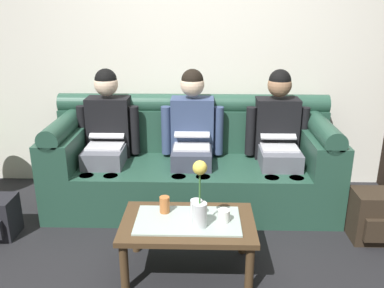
% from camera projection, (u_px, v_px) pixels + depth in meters
% --- Properties ---
extents(ground_plane, '(14.00, 14.00, 0.00)m').
position_uv_depth(ground_plane, '(187.00, 281.00, 2.74)').
color(ground_plane, black).
extents(back_wall_patterned, '(6.00, 0.12, 2.90)m').
position_uv_depth(back_wall_patterned, '(194.00, 37.00, 3.87)').
color(back_wall_patterned, silver).
rests_on(back_wall_patterned, ground_plane).
extents(couch, '(2.50, 0.88, 0.96)m').
position_uv_depth(couch, '(192.00, 165.00, 3.72)').
color(couch, '#234738').
rests_on(couch, ground_plane).
extents(person_left, '(0.56, 0.67, 1.22)m').
position_uv_depth(person_left, '(107.00, 134.00, 3.64)').
color(person_left, '#595B66').
rests_on(person_left, ground_plane).
extents(person_middle, '(0.56, 0.67, 1.22)m').
position_uv_depth(person_middle, '(192.00, 134.00, 3.62)').
color(person_middle, '#383D4C').
rests_on(person_middle, ground_plane).
extents(person_right, '(0.56, 0.67, 1.22)m').
position_uv_depth(person_right, '(278.00, 135.00, 3.60)').
color(person_right, '#595B66').
rests_on(person_right, ground_plane).
extents(coffee_table, '(0.89, 0.55, 0.40)m').
position_uv_depth(coffee_table, '(188.00, 228.00, 2.74)').
color(coffee_table, '#47331E').
rests_on(coffee_table, ground_plane).
extents(flower_vase, '(0.09, 0.09, 0.45)m').
position_uv_depth(flower_vase, '(200.00, 200.00, 2.58)').
color(flower_vase, silver).
rests_on(flower_vase, coffee_table).
extents(cup_near_left, '(0.08, 0.08, 0.12)m').
position_uv_depth(cup_near_left, '(196.00, 208.00, 2.75)').
color(cup_near_left, silver).
rests_on(cup_near_left, coffee_table).
extents(cup_near_right, '(0.08, 0.08, 0.08)m').
position_uv_depth(cup_near_right, '(224.00, 216.00, 2.69)').
color(cup_near_right, white).
rests_on(cup_near_right, coffee_table).
extents(cup_far_center, '(0.07, 0.07, 0.11)m').
position_uv_depth(cup_far_center, '(165.00, 205.00, 2.80)').
color(cup_far_center, '#B26633').
rests_on(cup_far_center, coffee_table).
extents(backpack_right, '(0.32, 0.31, 0.40)m').
position_uv_depth(backpack_right, '(373.00, 217.00, 3.16)').
color(backpack_right, '#2D2319').
rests_on(backpack_right, ground_plane).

